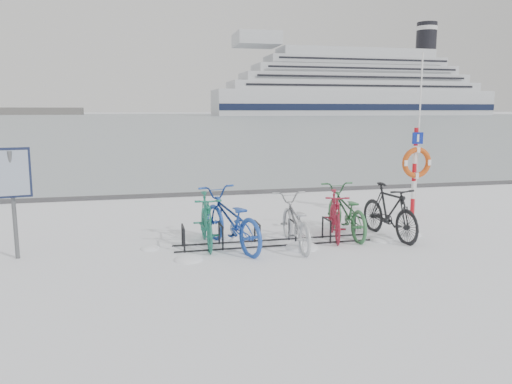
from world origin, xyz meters
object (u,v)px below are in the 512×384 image
at_px(info_board, 11,180).
at_px(bike_rack, 275,235).
at_px(lifebuoy_station, 416,163).
at_px(cruise_ferry, 353,90).

bearing_deg(info_board, bike_rack, -10.59).
bearing_deg(lifebuoy_station, cruise_ferry, 66.45).
xyz_separation_m(info_board, cruise_ferry, (94.54, 198.39, 9.70)).
bearing_deg(bike_rack, info_board, 179.17).
relative_size(bike_rack, info_board, 2.02).
distance_m(bike_rack, cruise_ferry, 218.11).
bearing_deg(info_board, lifebuoy_station, 0.73).
xyz_separation_m(bike_rack, info_board, (-4.74, 0.07, 1.24)).
distance_m(info_board, lifebuoy_station, 8.93).
bearing_deg(bike_rack, lifebuoy_station, 22.75).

